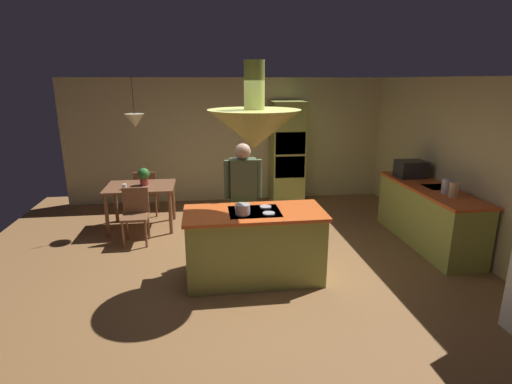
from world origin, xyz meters
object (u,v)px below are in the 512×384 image
at_px(person_at_island, 243,194).
at_px(cup_on_table, 124,187).
at_px(canister_sugar, 446,186).
at_px(kitchen_island, 254,245).
at_px(chair_facing_island, 136,212).
at_px(chair_by_back_wall, 146,190).
at_px(cooking_pot_on_cooktop, 243,209).
at_px(potted_plant_on_table, 144,176).
at_px(microwave_on_counter, 411,169).
at_px(oven_tower, 287,153).
at_px(dining_table, 141,191).
at_px(canister_flour, 454,190).

height_order(person_at_island, cup_on_table, person_at_island).
height_order(cup_on_table, canister_sugar, canister_sugar).
bearing_deg(kitchen_island, chair_facing_island, 139.39).
xyz_separation_m(chair_by_back_wall, cup_on_table, (-0.22, -0.85, 0.30)).
distance_m(chair_by_back_wall, cooking_pot_on_cooktop, 3.30).
relative_size(potted_plant_on_table, canister_sugar, 1.43).
bearing_deg(microwave_on_counter, chair_facing_island, 179.88).
relative_size(kitchen_island, oven_tower, 0.84).
relative_size(chair_by_back_wall, microwave_on_counter, 1.89).
bearing_deg(oven_tower, person_at_island, -114.55).
bearing_deg(cup_on_table, canister_sugar, -16.94).
bearing_deg(cooking_pot_on_cooktop, dining_table, 124.63).
bearing_deg(person_at_island, microwave_on_counter, 14.84).
bearing_deg(potted_plant_on_table, chair_facing_island, -95.92).
height_order(canister_sugar, cooking_pot_on_cooktop, canister_sugar).
relative_size(canister_flour, microwave_on_counter, 0.46).
height_order(kitchen_island, microwave_on_counter, microwave_on_counter).
xyz_separation_m(kitchen_island, potted_plant_on_table, (-1.63, 2.12, 0.46)).
xyz_separation_m(potted_plant_on_table, cooking_pot_on_cooktop, (1.47, -2.25, 0.07)).
bearing_deg(canister_sugar, chair_by_back_wall, 153.11).
xyz_separation_m(chair_facing_island, cooking_pot_on_cooktop, (1.54, -1.59, 0.50)).
height_order(dining_table, microwave_on_counter, microwave_on_counter).
height_order(dining_table, cup_on_table, cup_on_table).
height_order(person_at_island, canister_sugar, person_at_island).
xyz_separation_m(person_at_island, canister_flour, (2.91, -0.42, 0.07)).
xyz_separation_m(cup_on_table, canister_flour, (4.76, -1.63, 0.22)).
bearing_deg(person_at_island, chair_facing_island, 154.36).
height_order(potted_plant_on_table, canister_flour, canister_flour).
bearing_deg(cooking_pot_on_cooktop, canister_flour, 7.41).
bearing_deg(microwave_on_counter, canister_sugar, -90.00).
relative_size(canister_flour, canister_sugar, 1.00).
distance_m(person_at_island, potted_plant_on_table, 2.13).
distance_m(cup_on_table, microwave_on_counter, 4.79).
distance_m(oven_tower, microwave_on_counter, 2.50).
relative_size(dining_table, cooking_pot_on_cooktop, 6.34).
xyz_separation_m(dining_table, canister_sugar, (4.54, -1.66, 0.37)).
xyz_separation_m(chair_by_back_wall, cooking_pot_on_cooktop, (1.54, -2.87, 0.50)).
bearing_deg(oven_tower, cup_on_table, -155.85).
distance_m(dining_table, chair_by_back_wall, 0.66).
bearing_deg(cup_on_table, microwave_on_counter, -5.30).
bearing_deg(person_at_island, kitchen_island, -83.91).
bearing_deg(kitchen_island, canister_sugar, 8.81).
xyz_separation_m(canister_flour, cooking_pot_on_cooktop, (-3.00, -0.39, -0.03)).
bearing_deg(oven_tower, canister_flour, -59.74).
relative_size(kitchen_island, cup_on_table, 19.60).
bearing_deg(canister_flour, chair_facing_island, 165.22).
relative_size(potted_plant_on_table, canister_flour, 1.43).
bearing_deg(microwave_on_counter, person_at_island, -165.16).
distance_m(person_at_island, chair_by_back_wall, 2.67).
distance_m(cup_on_table, canister_flour, 5.03).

